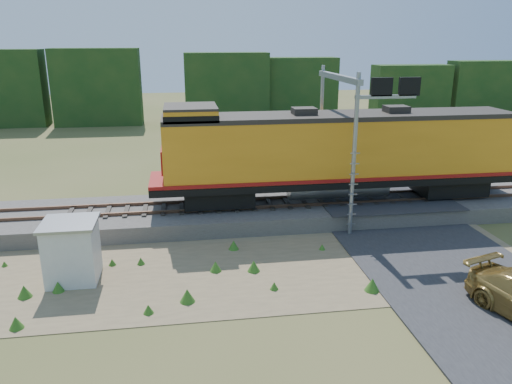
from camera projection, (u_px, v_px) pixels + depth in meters
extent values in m
plane|color=#475123|center=(273.00, 270.00, 20.18)|extent=(140.00, 140.00, 0.00)
cube|color=slate|center=(252.00, 212.00, 25.73)|extent=(70.00, 5.00, 0.80)
cube|color=brown|center=(254.00, 207.00, 24.91)|extent=(70.00, 0.10, 0.16)
cube|color=brown|center=(250.00, 199.00, 26.27)|extent=(70.00, 0.10, 0.16)
cube|color=#8C7754|center=(223.00, 267.00, 20.36)|extent=(26.00, 8.00, 0.03)
cube|color=#38383A|center=(382.00, 198.00, 26.60)|extent=(7.00, 5.20, 0.06)
cube|color=#38383A|center=(308.00, 149.00, 41.94)|extent=(7.00, 24.00, 0.08)
cube|color=#173A15|center=(211.00, 92.00, 55.11)|extent=(36.00, 3.00, 6.50)
cube|color=black|center=(219.00, 195.00, 25.19)|extent=(3.46, 2.21, 0.86)
cube|color=black|center=(449.00, 185.00, 26.96)|extent=(3.46, 2.21, 0.86)
cube|color=black|center=(338.00, 179.00, 25.90)|extent=(19.20, 2.88, 0.35)
cylinder|color=gray|center=(338.00, 187.00, 26.03)|extent=(5.28, 1.15, 1.15)
cube|color=orange|center=(340.00, 147.00, 25.41)|extent=(17.76, 2.78, 2.98)
cube|color=maroon|center=(338.00, 173.00, 25.81)|extent=(19.20, 2.93, 0.17)
cube|color=#28231E|center=(341.00, 116.00, 24.93)|extent=(17.76, 2.83, 0.23)
cube|color=orange|center=(191.00, 115.00, 23.80)|extent=(2.50, 2.78, 0.67)
cube|color=#28231E|center=(190.00, 107.00, 23.69)|extent=(2.50, 2.83, 0.12)
cube|color=black|center=(191.00, 116.00, 23.82)|extent=(2.54, 2.83, 0.34)
cube|color=maroon|center=(162.00, 160.00, 24.23)|extent=(0.10, 1.92, 1.15)
cube|color=#28231E|center=(304.00, 112.00, 24.59)|extent=(1.15, 0.96, 0.43)
cube|color=#28231E|center=(396.00, 110.00, 25.28)|extent=(1.15, 0.96, 0.43)
cube|color=silver|center=(72.00, 252.00, 19.04)|extent=(1.84, 1.84, 2.30)
cube|color=gray|center=(69.00, 223.00, 18.68)|extent=(2.02, 2.02, 0.11)
cylinder|color=gray|center=(354.00, 157.00, 22.69)|extent=(0.19, 0.19, 7.57)
cylinder|color=gray|center=(321.00, 135.00, 27.98)|extent=(0.19, 0.19, 7.57)
cube|color=gray|center=(339.00, 77.00, 24.34)|extent=(0.27, 6.20, 0.27)
cube|color=gray|center=(386.00, 97.00, 22.07)|extent=(2.81, 0.16, 0.16)
cube|color=black|center=(382.00, 87.00, 21.92)|extent=(0.97, 0.16, 0.81)
cube|color=black|center=(409.00, 86.00, 22.10)|extent=(0.97, 0.16, 0.81)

